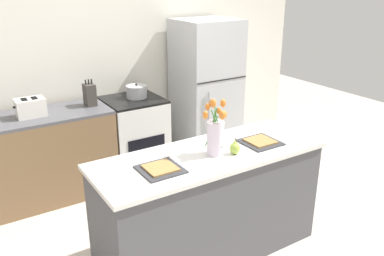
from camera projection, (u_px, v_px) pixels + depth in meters
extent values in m
plane|color=beige|center=(208.00, 251.00, 3.35)|extent=(10.00, 10.00, 0.00)
cube|color=silver|center=(107.00, 51.00, 4.46)|extent=(5.20, 0.08, 2.70)
cube|color=#4C4C51|center=(209.00, 206.00, 3.20)|extent=(1.76, 0.62, 0.85)
cube|color=silver|center=(210.00, 155.00, 3.05)|extent=(1.80, 0.66, 0.03)
cube|color=brown|center=(25.00, 162.00, 3.94)|extent=(1.68, 0.60, 0.86)
cube|color=#515156|center=(18.00, 119.00, 3.78)|extent=(1.68, 0.60, 0.03)
cube|color=silver|center=(135.00, 138.00, 4.51)|extent=(0.60, 0.60, 0.86)
cube|color=black|center=(133.00, 100.00, 4.36)|extent=(0.60, 0.60, 0.02)
cube|color=black|center=(147.00, 150.00, 4.29)|extent=(0.42, 0.01, 0.28)
cube|color=#B7BABC|center=(206.00, 91.00, 4.85)|extent=(0.68, 0.64, 1.67)
cube|color=black|center=(222.00, 80.00, 4.52)|extent=(0.67, 0.01, 0.01)
cylinder|color=#B2B5B7|center=(209.00, 123.00, 4.58)|extent=(0.02, 0.02, 0.72)
cylinder|color=silver|center=(215.00, 138.00, 2.97)|extent=(0.13, 0.13, 0.26)
cylinder|color=#3D8438|center=(217.00, 126.00, 2.95)|extent=(0.12, 0.02, 0.29)
ellipsoid|color=orange|center=(223.00, 103.00, 2.93)|extent=(0.04, 0.04, 0.06)
cylinder|color=#3D8438|center=(217.00, 129.00, 2.98)|extent=(0.09, 0.07, 0.22)
ellipsoid|color=orange|center=(219.00, 111.00, 2.98)|extent=(0.03, 0.03, 0.05)
cylinder|color=#3D8438|center=(214.00, 126.00, 2.96)|extent=(0.01, 0.07, 0.30)
ellipsoid|color=orange|center=(212.00, 103.00, 2.92)|extent=(0.04, 0.04, 0.06)
cylinder|color=#3D8438|center=(212.00, 128.00, 2.96)|extent=(0.04, 0.07, 0.28)
ellipsoid|color=orange|center=(208.00, 107.00, 2.92)|extent=(0.04, 0.04, 0.05)
cylinder|color=#3D8438|center=(211.00, 131.00, 2.94)|extent=(0.10, 0.03, 0.23)
ellipsoid|color=orange|center=(205.00, 115.00, 2.88)|extent=(0.04, 0.04, 0.06)
cylinder|color=#3D8438|center=(214.00, 127.00, 2.91)|extent=(0.04, 0.03, 0.33)
ellipsoid|color=orange|center=(213.00, 103.00, 2.83)|extent=(0.04, 0.04, 0.06)
cylinder|color=#3D8438|center=(217.00, 132.00, 2.94)|extent=(0.02, 0.09, 0.23)
ellipsoid|color=orange|center=(222.00, 115.00, 2.86)|extent=(0.05, 0.05, 0.07)
cylinder|color=#3D8438|center=(220.00, 132.00, 2.94)|extent=(0.04, 0.06, 0.24)
ellipsoid|color=orange|center=(224.00, 115.00, 2.88)|extent=(0.04, 0.04, 0.06)
ellipsoid|color=#9EBC47|center=(235.00, 148.00, 3.01)|extent=(0.08, 0.08, 0.09)
cone|color=#9EBC47|center=(235.00, 142.00, 2.99)|extent=(0.04, 0.04, 0.04)
cylinder|color=brown|center=(235.00, 139.00, 2.98)|extent=(0.01, 0.01, 0.02)
cube|color=#333338|center=(160.00, 169.00, 2.77)|extent=(0.28, 0.28, 0.01)
cube|color=#A37A42|center=(160.00, 168.00, 2.77)|extent=(0.20, 0.20, 0.01)
cube|color=#333338|center=(260.00, 142.00, 3.22)|extent=(0.28, 0.28, 0.01)
cube|color=#A37A42|center=(260.00, 141.00, 3.21)|extent=(0.20, 0.20, 0.01)
cube|color=silver|center=(30.00, 108.00, 3.79)|extent=(0.26, 0.18, 0.17)
cube|color=black|center=(24.00, 100.00, 3.73)|extent=(0.05, 0.11, 0.01)
cube|color=black|center=(34.00, 98.00, 3.78)|extent=(0.05, 0.11, 0.01)
cube|color=black|center=(14.00, 107.00, 3.71)|extent=(0.02, 0.02, 0.02)
cylinder|color=#B2B5B7|center=(137.00, 92.00, 4.37)|extent=(0.22, 0.22, 0.12)
cylinder|color=#B2B5B7|center=(136.00, 86.00, 4.35)|extent=(0.23, 0.23, 0.01)
sphere|color=black|center=(136.00, 84.00, 4.34)|extent=(0.02, 0.02, 0.02)
cube|color=#3D3833|center=(90.00, 95.00, 4.10)|extent=(0.10, 0.14, 0.22)
cylinder|color=black|center=(86.00, 82.00, 4.03)|extent=(0.01, 0.01, 0.05)
cylinder|color=black|center=(89.00, 82.00, 4.05)|extent=(0.01, 0.01, 0.05)
cylinder|color=black|center=(91.00, 81.00, 4.06)|extent=(0.01, 0.01, 0.05)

